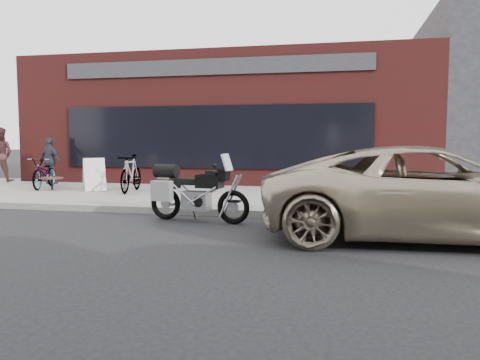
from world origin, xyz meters
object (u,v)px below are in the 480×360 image
object	(u,v)px
bicycle_rear	(131,173)
cafe_patron_left	(0,155)
cafe_patron_right	(50,161)
motorcycle	(191,192)
sandwich_sign	(94,174)
cafe_table	(52,178)
bicycle_front	(45,173)
minivan	(431,193)

from	to	relation	value
bicycle_rear	cafe_patron_left	distance (m)	6.15
cafe_patron_left	cafe_patron_right	size ratio (longest dim) A/B	1.22
motorcycle	sandwich_sign	bearing A→B (deg)	148.49
bicycle_rear	cafe_table	world-z (taller)	bicycle_rear
cafe_patron_left	cafe_patron_right	bearing A→B (deg)	153.90
cafe_patron_right	sandwich_sign	bearing A→B (deg)	164.17
cafe_table	cafe_patron_right	bearing A→B (deg)	124.95
sandwich_sign	cafe_patron_right	bearing A→B (deg)	110.48
motorcycle	cafe_patron_right	xyz separation A→B (m)	(-6.48, 4.93, 0.34)
motorcycle	cafe_patron_left	world-z (taller)	cafe_patron_left
motorcycle	bicycle_rear	world-z (taller)	motorcycle
sandwich_sign	cafe_table	world-z (taller)	sandwich_sign
bicycle_rear	sandwich_sign	size ratio (longest dim) A/B	1.86
motorcycle	bicycle_front	xyz separation A→B (m)	(-5.84, 3.70, 0.02)
bicycle_front	cafe_patron_left	size ratio (longest dim) A/B	0.92
sandwich_sign	cafe_table	size ratio (longest dim) A/B	1.48
sandwich_sign	cafe_patron_left	xyz separation A→B (m)	(-4.61, 1.82, 0.47)
cafe_table	minivan	bearing A→B (deg)	-22.85
motorcycle	cafe_table	world-z (taller)	motorcycle
minivan	cafe_table	bearing A→B (deg)	64.57
sandwich_sign	cafe_patron_left	bearing A→B (deg)	120.57
bicycle_front	bicycle_rear	distance (m)	3.02
bicycle_rear	cafe_patron_right	xyz separation A→B (m)	(-3.63, 1.63, 0.25)
bicycle_rear	cafe_patron_right	bearing A→B (deg)	148.51
motorcycle	sandwich_sign	distance (m)	5.32
minivan	cafe_patron_left	distance (m)	14.32
motorcycle	bicycle_rear	distance (m)	4.37
minivan	bicycle_front	bearing A→B (deg)	63.85
bicycle_front	minivan	bearing A→B (deg)	-38.41
minivan	bicycle_rear	world-z (taller)	minivan
cafe_patron_left	bicycle_rear	bearing A→B (deg)	143.90
bicycle_front	bicycle_rear	world-z (taller)	bicycle_rear
sandwich_sign	bicycle_rear	bearing A→B (deg)	-44.15
motorcycle	cafe_table	size ratio (longest dim) A/B	3.36
cafe_table	bicycle_front	bearing A→B (deg)	143.40
motorcycle	cafe_table	distance (m)	6.33
motorcycle	cafe_patron_left	bearing A→B (deg)	157.52
motorcycle	bicycle_rear	size ratio (longest dim) A/B	1.22
bicycle_rear	cafe_table	size ratio (longest dim) A/B	2.75
minivan	bicycle_front	xyz separation A→B (m)	(-10.17, 4.44, -0.15)
cafe_table	sandwich_sign	bearing A→B (deg)	3.82
motorcycle	cafe_patron_right	size ratio (longest dim) A/B	1.39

